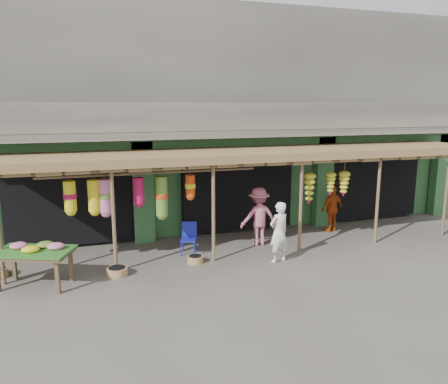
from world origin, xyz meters
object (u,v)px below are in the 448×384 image
object	(u,v)px
person_shopper	(259,217)
blue_chair	(189,236)
person_vendor	(332,208)
flower_table	(35,252)
person_front	(279,232)

from	to	relation	value
person_shopper	blue_chair	bearing A→B (deg)	0.44
person_vendor	person_shopper	world-z (taller)	person_shopper
flower_table	person_shopper	xyz separation A→B (m)	(5.90, 1.22, 0.05)
person_front	person_vendor	xyz separation A→B (m)	(2.82, 2.02, -0.04)
blue_chair	person_shopper	xyz separation A→B (m)	(2.10, 0.10, 0.37)
flower_table	person_front	bearing A→B (deg)	20.15
blue_chair	person_vendor	size ratio (longest dim) A/B	0.57
person_front	person_vendor	size ratio (longest dim) A/B	1.05
person_vendor	person_shopper	size ratio (longest dim) A/B	0.90
person_vendor	blue_chair	bearing A→B (deg)	-8.59
person_front	blue_chair	bearing A→B (deg)	-49.17
flower_table	blue_chair	distance (m)	3.97
person_vendor	person_front	bearing A→B (deg)	19.38
person_vendor	person_shopper	bearing A→B (deg)	-4.82
flower_table	person_front	xyz separation A→B (m)	(5.87, -0.23, -0.00)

